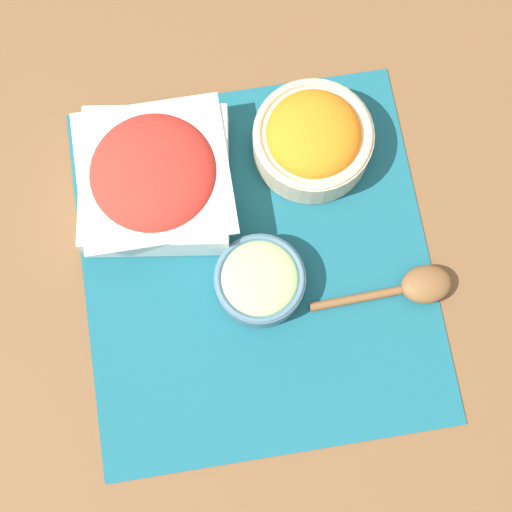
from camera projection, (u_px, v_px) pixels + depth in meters
name	position (u px, v px, depth m)	size (l,w,h in m)	color
ground_plane	(256.00, 262.00, 0.96)	(3.00, 3.00, 0.00)	brown
placemat	(256.00, 262.00, 0.96)	(0.51, 0.47, 0.00)	#195B6B
cucumber_bowl	(258.00, 280.00, 0.93)	(0.12, 0.12, 0.05)	slate
tomato_bowl	(155.00, 178.00, 0.94)	(0.22, 0.22, 0.09)	white
carrot_bowl	(313.00, 138.00, 0.96)	(0.16, 0.16, 0.08)	beige
wooden_spoon	(415.00, 286.00, 0.94)	(0.05, 0.19, 0.03)	brown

